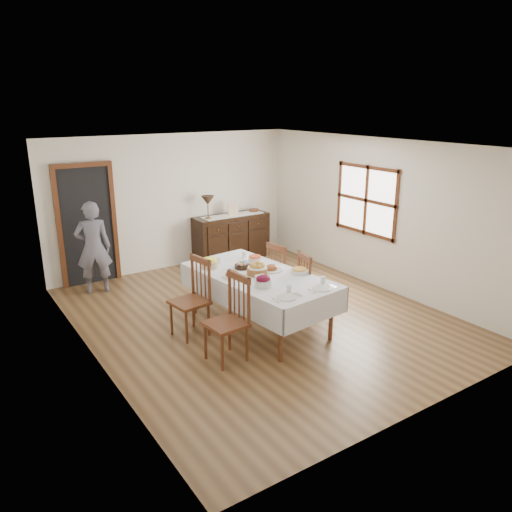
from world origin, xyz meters
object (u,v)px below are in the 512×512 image
chair_right_near (312,286)px  dining_table (259,280)px  table_lamp (208,201)px  chair_left_far (193,297)px  chair_right_far (282,274)px  sideboard (231,237)px  person (93,245)px  chair_left_near (230,318)px

chair_right_near → dining_table: bearing=85.1°
dining_table → table_lamp: (0.78, 2.95, 0.59)m
chair_left_far → chair_right_far: (1.67, 0.16, -0.04)m
sideboard → table_lamp: (-0.54, -0.03, 0.83)m
person → sideboard: bearing=-159.0°
chair_right_near → chair_right_far: (-0.04, 0.70, -0.00)m
chair_right_near → chair_right_far: size_ratio=1.00×
chair_left_far → chair_right_near: size_ratio=1.06×
dining_table → chair_left_near: size_ratio=2.18×
table_lamp → chair_left_near: bearing=-114.7°
sideboard → table_lamp: 0.99m
dining_table → chair_right_near: (0.79, -0.26, -0.18)m
chair_right_near → table_lamp: size_ratio=2.28×
chair_right_far → sideboard: (0.57, 2.54, -0.05)m
sideboard → person: 2.94m
sideboard → table_lamp: size_ratio=3.43×
chair_left_far → table_lamp: bearing=139.1°
chair_right_far → chair_left_near: bearing=114.9°
dining_table → chair_left_near: bearing=-150.5°
dining_table → chair_left_far: chair_left_far is taller
sideboard → chair_left_far: bearing=-129.8°
chair_left_far → chair_right_near: (1.72, -0.54, -0.03)m
dining_table → sideboard: (1.33, 2.98, -0.24)m
chair_right_far → sideboard: bearing=-21.1°
chair_right_near → sideboard: size_ratio=0.67×
table_lamp → chair_left_far: bearing=-122.6°
table_lamp → chair_right_near: bearing=-89.8°
sideboard → person: person is taller
dining_table → sideboard: 3.27m
chair_right_far → table_lamp: size_ratio=2.27×
dining_table → chair_left_near: chair_left_near is taller
chair_left_far → chair_right_near: 1.80m
chair_left_near → table_lamp: (1.64, 3.57, 0.73)m
chair_left_near → person: person is taller
person → table_lamp: size_ratio=3.72×
chair_right_near → chair_right_far: bearing=16.5°
chair_left_near → sideboard: chair_left_near is taller
chair_right_far → table_lamp: (0.03, 2.51, 0.77)m
chair_left_far → chair_right_far: chair_left_far is taller
dining_table → person: 3.11m
dining_table → chair_left_far: (-0.92, 0.29, -0.14)m
chair_right_near → table_lamp: 3.30m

